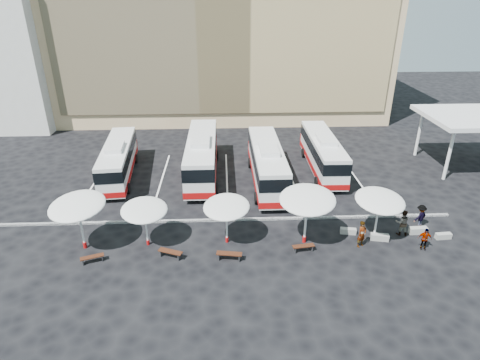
{
  "coord_description": "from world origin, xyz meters",
  "views": [
    {
      "loc": [
        -0.27,
        -25.61,
        15.78
      ],
      "look_at": [
        1.0,
        3.0,
        2.2
      ],
      "focal_mm": 30.0,
      "sensor_mm": 36.0,
      "label": 1
    }
  ],
  "objects_px": {
    "bus_2": "(267,163)",
    "wood_bench_2": "(229,255)",
    "wood_bench_0": "(92,258)",
    "passenger_1": "(403,223)",
    "sunshade_3": "(307,200)",
    "conc_bench_0": "(348,231)",
    "passenger_2": "(425,239)",
    "sunshade_0": "(77,206)",
    "passenger_3": "(420,216)",
    "bus_0": "(118,159)",
    "conc_bench_3": "(443,236)",
    "wood_bench_1": "(170,253)",
    "passenger_0": "(362,234)",
    "sunshade_4": "(380,201)",
    "conc_bench_2": "(418,230)",
    "wood_bench_3": "(303,247)",
    "sunshade_2": "(226,207)",
    "conc_bench_1": "(380,237)",
    "sunshade_1": "(144,210)",
    "bus_1": "(202,155)",
    "bus_3": "(323,152)"
  },
  "relations": [
    {
      "from": "conc_bench_0",
      "to": "wood_bench_2",
      "type": "bearing_deg",
      "value": -162.45
    },
    {
      "from": "conc_bench_1",
      "to": "sunshade_4",
      "type": "bearing_deg",
      "value": 134.85
    },
    {
      "from": "sunshade_1",
      "to": "passenger_2",
      "type": "bearing_deg",
      "value": -4.12
    },
    {
      "from": "conc_bench_1",
      "to": "passenger_0",
      "type": "height_order",
      "value": "passenger_0"
    },
    {
      "from": "sunshade_4",
      "to": "bus_1",
      "type": "bearing_deg",
      "value": 137.7
    },
    {
      "from": "sunshade_1",
      "to": "conc_bench_2",
      "type": "bearing_deg",
      "value": 1.68
    },
    {
      "from": "sunshade_4",
      "to": "conc_bench_2",
      "type": "xyz_separation_m",
      "value": [
        3.34,
        0.43,
        -2.72
      ]
    },
    {
      "from": "sunshade_0",
      "to": "passenger_3",
      "type": "bearing_deg",
      "value": 3.81
    },
    {
      "from": "conc_bench_0",
      "to": "sunshade_0",
      "type": "bearing_deg",
      "value": -177.09
    },
    {
      "from": "bus_1",
      "to": "sunshade_3",
      "type": "bearing_deg",
      "value": -57.3
    },
    {
      "from": "sunshade_3",
      "to": "conc_bench_3",
      "type": "bearing_deg",
      "value": 0.0
    },
    {
      "from": "conc_bench_0",
      "to": "passenger_2",
      "type": "height_order",
      "value": "passenger_2"
    },
    {
      "from": "sunshade_2",
      "to": "passenger_1",
      "type": "bearing_deg",
      "value": 1.86
    },
    {
      "from": "wood_bench_0",
      "to": "passenger_1",
      "type": "relative_size",
      "value": 0.78
    },
    {
      "from": "sunshade_4",
      "to": "passenger_3",
      "type": "xyz_separation_m",
      "value": [
        3.75,
        1.27,
        -2.06
      ]
    },
    {
      "from": "sunshade_0",
      "to": "passenger_0",
      "type": "height_order",
      "value": "sunshade_0"
    },
    {
      "from": "wood_bench_3",
      "to": "conc_bench_2",
      "type": "bearing_deg",
      "value": 11.81
    },
    {
      "from": "wood_bench_3",
      "to": "conc_bench_2",
      "type": "relative_size",
      "value": 1.18
    },
    {
      "from": "sunshade_0",
      "to": "conc_bench_1",
      "type": "bearing_deg",
      "value": 0.06
    },
    {
      "from": "sunshade_0",
      "to": "wood_bench_1",
      "type": "bearing_deg",
      "value": -13.02
    },
    {
      "from": "bus_3",
      "to": "passenger_1",
      "type": "height_order",
      "value": "bus_3"
    },
    {
      "from": "bus_1",
      "to": "conc_bench_3",
      "type": "distance_m",
      "value": 20.95
    },
    {
      "from": "sunshade_3",
      "to": "sunshade_4",
      "type": "distance_m",
      "value": 5.03
    },
    {
      "from": "sunshade_4",
      "to": "conc_bench_2",
      "type": "bearing_deg",
      "value": 7.26
    },
    {
      "from": "passenger_1",
      "to": "sunshade_3",
      "type": "bearing_deg",
      "value": 17.44
    },
    {
      "from": "bus_2",
      "to": "conc_bench_1",
      "type": "distance_m",
      "value": 11.98
    },
    {
      "from": "bus_0",
      "to": "sunshade_3",
      "type": "bearing_deg",
      "value": -42.55
    },
    {
      "from": "bus_0",
      "to": "conc_bench_0",
      "type": "distance_m",
      "value": 21.36
    },
    {
      "from": "bus_2",
      "to": "sunshade_3",
      "type": "height_order",
      "value": "sunshade_3"
    },
    {
      "from": "sunshade_1",
      "to": "sunshade_4",
      "type": "xyz_separation_m",
      "value": [
        15.75,
        0.13,
        0.25
      ]
    },
    {
      "from": "wood_bench_1",
      "to": "passenger_1",
      "type": "bearing_deg",
      "value": 7.18
    },
    {
      "from": "wood_bench_2",
      "to": "passenger_0",
      "type": "height_order",
      "value": "passenger_0"
    },
    {
      "from": "bus_2",
      "to": "conc_bench_3",
      "type": "relative_size",
      "value": 10.88
    },
    {
      "from": "sunshade_3",
      "to": "conc_bench_3",
      "type": "xyz_separation_m",
      "value": [
        9.84,
        0.0,
        -3.12
      ]
    },
    {
      "from": "passenger_0",
      "to": "sunshade_4",
      "type": "bearing_deg",
      "value": 5.11
    },
    {
      "from": "conc_bench_0",
      "to": "sunshade_3",
      "type": "bearing_deg",
      "value": -164.52
    },
    {
      "from": "wood_bench_2",
      "to": "passenger_2",
      "type": "height_order",
      "value": "passenger_2"
    },
    {
      "from": "bus_0",
      "to": "passenger_2",
      "type": "bearing_deg",
      "value": -34.19
    },
    {
      "from": "sunshade_3",
      "to": "wood_bench_0",
      "type": "xyz_separation_m",
      "value": [
        -13.97,
        -1.66,
        -2.99
      ]
    },
    {
      "from": "passenger_2",
      "to": "passenger_0",
      "type": "bearing_deg",
      "value": -175.35
    },
    {
      "from": "wood_bench_1",
      "to": "bus_2",
      "type": "bearing_deg",
      "value": 56.06
    },
    {
      "from": "sunshade_0",
      "to": "wood_bench_2",
      "type": "height_order",
      "value": "sunshade_0"
    },
    {
      "from": "bus_2",
      "to": "wood_bench_1",
      "type": "bearing_deg",
      "value": -124.24
    },
    {
      "from": "bus_2",
      "to": "wood_bench_2",
      "type": "distance_m",
      "value": 12.08
    },
    {
      "from": "sunshade_3",
      "to": "bus_0",
      "type": "bearing_deg",
      "value": 142.75
    },
    {
      "from": "wood_bench_1",
      "to": "conc_bench_2",
      "type": "xyz_separation_m",
      "value": [
        17.39,
        2.1,
        -0.14
      ]
    },
    {
      "from": "passenger_3",
      "to": "sunshade_4",
      "type": "bearing_deg",
      "value": -10.01
    },
    {
      "from": "wood_bench_0",
      "to": "conc_bench_1",
      "type": "height_order",
      "value": "conc_bench_1"
    },
    {
      "from": "sunshade_0",
      "to": "sunshade_2",
      "type": "bearing_deg",
      "value": 1.53
    },
    {
      "from": "sunshade_4",
      "to": "wood_bench_0",
      "type": "xyz_separation_m",
      "value": [
        -18.98,
        -1.97,
        -2.62
      ]
    }
  ]
}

